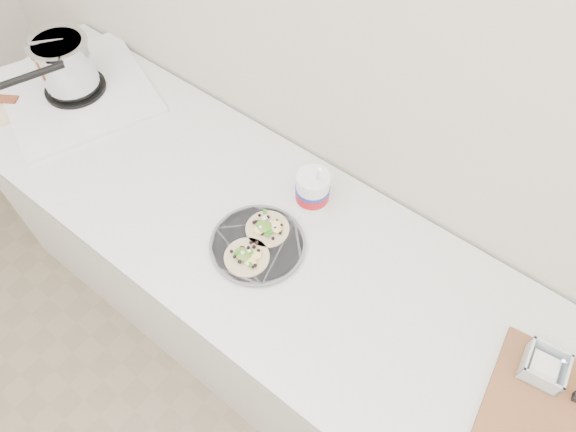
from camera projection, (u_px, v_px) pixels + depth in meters
The scene contains 4 objects.
counter at pixel (276, 302), 1.83m from camera, with size 2.44×0.66×0.90m.
stove at pixel (70, 74), 1.73m from camera, with size 0.65×0.63×0.25m.
taco_plate at pixel (257, 243), 1.42m from camera, with size 0.27×0.27×0.04m.
tub at pixel (313, 189), 1.47m from camera, with size 0.10×0.10×0.22m.
Camera 1 is at (0.53, 0.82, 2.12)m, focal length 32.00 mm.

